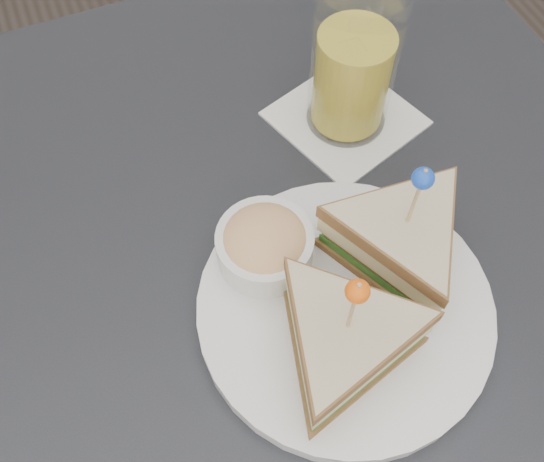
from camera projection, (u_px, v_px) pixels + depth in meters
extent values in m
plane|color=#3F3833|center=(269.00, 445.00, 1.18)|extent=(3.50, 3.50, 0.00)
cube|color=black|center=(266.00, 280.00, 0.55)|extent=(0.80, 0.80, 0.03)
cylinder|color=black|center=(373.00, 145.00, 1.11)|extent=(0.04, 0.04, 0.72)
cylinder|color=white|center=(344.00, 310.00, 0.51)|extent=(0.30, 0.30, 0.01)
cylinder|color=white|center=(345.00, 305.00, 0.50)|extent=(0.30, 0.30, 0.00)
cylinder|color=tan|center=(352.00, 310.00, 0.40)|extent=(0.00, 0.00, 0.08)
sphere|color=#EF5B0F|center=(358.00, 291.00, 0.38)|extent=(0.02, 0.02, 0.02)
cylinder|color=tan|center=(415.00, 202.00, 0.45)|extent=(0.00, 0.00, 0.08)
sphere|color=blue|center=(423.00, 178.00, 0.42)|extent=(0.02, 0.02, 0.02)
cylinder|color=white|center=(265.00, 248.00, 0.51)|extent=(0.10, 0.10, 0.04)
ellipsoid|color=#E0B772|center=(265.00, 240.00, 0.50)|extent=(0.09, 0.09, 0.03)
cube|color=white|center=(345.00, 118.00, 0.63)|extent=(0.16, 0.16, 0.00)
cylinder|color=gold|center=(351.00, 79.00, 0.58)|extent=(0.09, 0.09, 0.10)
cylinder|color=white|center=(355.00, 59.00, 0.56)|extent=(0.10, 0.10, 0.16)
cube|color=white|center=(359.00, 30.00, 0.54)|extent=(0.03, 0.03, 0.02)
cube|color=white|center=(352.00, 55.00, 0.53)|extent=(0.02, 0.02, 0.02)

